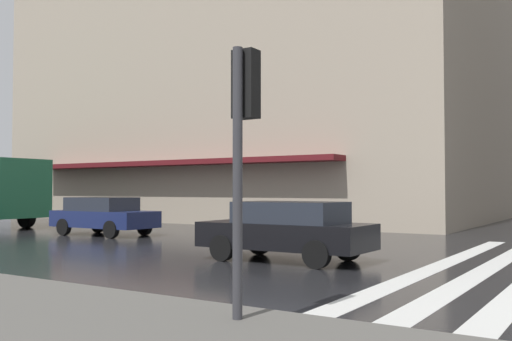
% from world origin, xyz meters
% --- Properties ---
extents(haussmann_block_mid, '(19.18, 26.73, 18.59)m').
position_xyz_m(haussmann_block_mid, '(21.49, 20.25, 9.10)').
color(haussmann_block_mid, tan).
rests_on(haussmann_block_mid, ground_plane).
extents(traffic_signal_post, '(0.44, 0.30, 3.27)m').
position_xyz_m(traffic_signal_post, '(-3.57, 5.16, 2.51)').
color(traffic_signal_post, '#333338').
rests_on(traffic_signal_post, sidewalk_pavement).
extents(car_black, '(1.85, 4.10, 1.41)m').
position_xyz_m(car_black, '(2.50, 8.01, 0.76)').
color(car_black, black).
rests_on(car_black, ground_plane).
extents(car_navy, '(1.85, 4.10, 1.41)m').
position_xyz_m(car_navy, '(5.50, 17.58, 0.76)').
color(car_navy, navy).
rests_on(car_navy, ground_plane).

